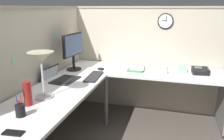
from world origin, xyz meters
TOP-DOWN VIEW (x-y plane):
  - ground_plane at (0.00, 0.00)m, footprint 6.80×6.80m
  - cubicle_wall_back at (-0.36, 0.87)m, footprint 2.57×0.12m
  - cubicle_wall_right at (0.87, -0.27)m, footprint 0.12×2.37m
  - desk at (-0.15, -0.05)m, footprint 2.35×2.15m
  - monitor at (0.23, 0.64)m, footprint 0.46×0.20m
  - laptop at (-0.22, 0.64)m, footprint 0.37×0.41m
  - keyboard at (-0.02, 0.26)m, footprint 0.44×0.17m
  - computer_mouse at (0.32, 0.28)m, footprint 0.06×0.10m
  - desk_lamp_dome at (-0.74, 0.50)m, footprint 0.24×0.24m
  - pen_cup at (-1.13, 0.47)m, footprint 0.08×0.08m
  - cell_phone at (-1.36, 0.36)m, footprint 0.08×0.15m
  - thermos_flask at (-0.93, 0.54)m, footprint 0.07×0.07m
  - office_phone at (0.49, -1.03)m, footprint 0.21×0.22m
  - book_stack at (0.47, -0.19)m, footprint 0.30×0.23m
  - coffee_mug at (0.38, -0.58)m, footprint 0.08×0.08m
  - tissue_box at (0.53, -0.80)m, footprint 0.12×0.12m
  - wall_clock at (0.82, -0.53)m, footprint 0.04×0.22m
  - pinned_note_leftmost at (0.21, 0.82)m, footprint 0.07×0.00m
  - pinned_note_middle at (-0.72, 0.82)m, footprint 0.07×0.00m
  - pinned_note_rightmost at (0.09, 0.82)m, footprint 0.11×0.00m

SIDE VIEW (x-z plane):
  - ground_plane at x=0.00m, z-range 0.00..0.00m
  - desk at x=-0.15m, z-range 0.27..1.00m
  - cell_phone at x=-1.36m, z-range 0.73..0.74m
  - keyboard at x=-0.02m, z-range 0.73..0.75m
  - computer_mouse at x=0.32m, z-range 0.73..0.76m
  - book_stack at x=0.47m, z-range 0.73..0.77m
  - laptop at x=-0.22m, z-range 0.65..0.86m
  - office_phone at x=0.49m, z-range 0.71..0.82m
  - tissue_box at x=0.53m, z-range 0.73..0.82m
  - coffee_mug at x=0.38m, z-range 0.73..0.83m
  - pen_cup at x=-1.13m, z-range 0.69..0.87m
  - cubicle_wall_back at x=-0.36m, z-range 0.00..1.58m
  - cubicle_wall_right at x=0.87m, z-range 0.00..1.58m
  - thermos_flask at x=-0.93m, z-range 0.73..0.95m
  - monitor at x=0.23m, z-range 0.77..1.27m
  - pinned_note_middle at x=-0.72m, z-range 1.04..1.10m
  - desk_lamp_dome at x=-0.74m, z-range 0.87..1.32m
  - pinned_note_leftmost at x=0.21m, z-range 1.08..1.16m
  - pinned_note_rightmost at x=0.09m, z-range 1.17..1.24m
  - wall_clock at x=0.82m, z-range 1.26..1.48m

